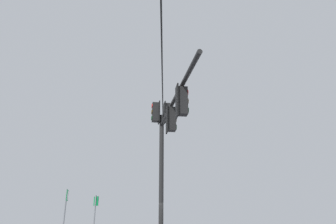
% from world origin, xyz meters
% --- Properties ---
extents(signal_mast_assembly, '(6.26, 2.98, 7.02)m').
position_xyz_m(signal_mast_assembly, '(1.37, -1.45, 5.06)').
color(signal_mast_assembly, black).
rests_on(signal_mast_assembly, ground).
extents(route_sign_primary, '(0.24, 0.15, 2.87)m').
position_xyz_m(route_sign_primary, '(-2.67, -2.81, 1.69)').
color(route_sign_primary, slate).
rests_on(route_sign_primary, ground).
extents(route_sign_secondary, '(0.37, 0.17, 3.11)m').
position_xyz_m(route_sign_secondary, '(-2.64, -4.15, 1.93)').
color(route_sign_secondary, slate).
rests_on(route_sign_secondary, ground).
extents(overhead_wire_span, '(25.64, 15.71, 2.87)m').
position_xyz_m(overhead_wire_span, '(-1.08, -0.20, 9.28)').
color(overhead_wire_span, black).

